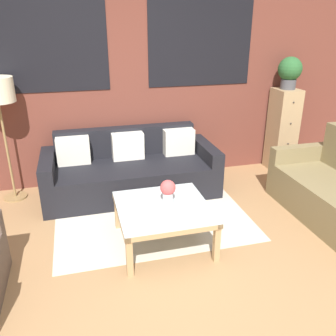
{
  "coord_description": "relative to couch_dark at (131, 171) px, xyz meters",
  "views": [
    {
      "loc": [
        -0.71,
        -2.2,
        2.06
      ],
      "look_at": [
        0.22,
        1.31,
        0.55
      ],
      "focal_mm": 38.0,
      "sensor_mm": 36.0,
      "label": 1
    }
  ],
  "objects": [
    {
      "name": "drawer_cabinet",
      "position": [
        2.27,
        0.22,
        0.31
      ],
      "size": [
        0.32,
        0.38,
        1.18
      ],
      "color": "tan",
      "rests_on": "ground_plane"
    },
    {
      "name": "wall_back_brick",
      "position": [
        0.1,
        0.49,
        1.12
      ],
      "size": [
        8.4,
        0.09,
        2.8
      ],
      "color": "brown",
      "rests_on": "ground_plane"
    },
    {
      "name": "potted_plant",
      "position": [
        2.27,
        0.22,
        1.14
      ],
      "size": [
        0.32,
        0.32,
        0.43
      ],
      "color": "#47474C",
      "rests_on": "drawer_cabinet"
    },
    {
      "name": "rug",
      "position": [
        0.12,
        -0.69,
        -0.28
      ],
      "size": [
        2.12,
        1.59,
        0.0
      ],
      "color": "beige",
      "rests_on": "ground_plane"
    },
    {
      "name": "flower_vase",
      "position": [
        0.18,
        -1.17,
        0.26
      ],
      "size": [
        0.15,
        0.15,
        0.24
      ],
      "color": "silver",
      "rests_on": "coffee_table"
    },
    {
      "name": "ground_plane",
      "position": [
        0.1,
        -1.95,
        -0.28
      ],
      "size": [
        16.0,
        16.0,
        0.0
      ],
      "primitive_type": "plane",
      "color": "#9E754C"
    },
    {
      "name": "couch_dark",
      "position": [
        0.0,
        0.0,
        0.0
      ],
      "size": [
        2.14,
        0.88,
        0.78
      ],
      "color": "black",
      "rests_on": "ground_plane"
    },
    {
      "name": "coffee_table",
      "position": [
        0.12,
        -1.23,
        0.07
      ],
      "size": [
        0.87,
        0.87,
        0.41
      ],
      "color": "silver",
      "rests_on": "ground_plane"
    }
  ]
}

